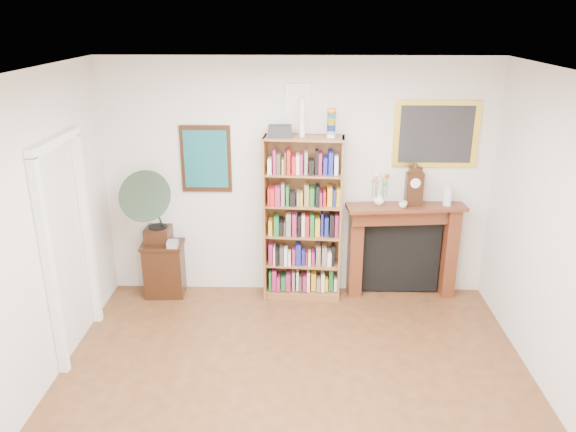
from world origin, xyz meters
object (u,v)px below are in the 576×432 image
object	(u,v)px
bookshelf	(303,210)
fireplace	(403,242)
flower_vase	(379,199)
side_cabinet	(164,269)
mantel_clock	(414,187)
gramophone	(152,203)
bottle_left	(447,195)
teacup	(403,204)
cd_stack	(173,244)
bottle_right	(449,197)

from	to	relation	value
bookshelf	fireplace	distance (m)	1.25
bookshelf	flower_vase	size ratio (longest dim) A/B	16.72
side_cabinet	mantel_clock	distance (m)	3.09
gramophone	bottle_left	distance (m)	3.35
fireplace	flower_vase	xyz separation A→B (m)	(-0.31, -0.04, 0.54)
gramophone	bottle_left	world-z (taller)	gramophone
teacup	cd_stack	bearing A→B (deg)	-178.49
cd_stack	bottle_right	world-z (taller)	bottle_right
side_cabinet	teacup	bearing A→B (deg)	-3.49
side_cabinet	flower_vase	size ratio (longest dim) A/B	4.98
bottle_left	flower_vase	bearing A→B (deg)	179.66
gramophone	cd_stack	size ratio (longest dim) A/B	7.93
bottle_right	bookshelf	bearing A→B (deg)	-179.16
gramophone	cd_stack	world-z (taller)	gramophone
side_cabinet	bottle_right	size ratio (longest dim) A/B	3.34
bookshelf	bottle_right	size ratio (longest dim) A/B	11.22
mantel_clock	bookshelf	bearing A→B (deg)	178.28
bookshelf	flower_vase	distance (m)	0.88
fireplace	teacup	world-z (taller)	teacup
mantel_clock	bottle_left	size ratio (longest dim) A/B	1.87
cd_stack	mantel_clock	bearing A→B (deg)	3.02
fireplace	bottle_left	world-z (taller)	bottle_left
side_cabinet	cd_stack	xyz separation A→B (m)	(0.15, -0.11, 0.37)
fireplace	bottle_left	xyz separation A→B (m)	(0.45, -0.04, 0.59)
bookshelf	bottle_right	bearing A→B (deg)	5.19
mantel_clock	bottle_right	distance (m)	0.42
cd_stack	bottle_right	distance (m)	3.22
gramophone	mantel_clock	xyz separation A→B (m)	(2.97, 0.13, 0.17)
flower_vase	gramophone	bearing A→B (deg)	-176.50
fireplace	bottle_left	distance (m)	0.75
gramophone	flower_vase	xyz separation A→B (m)	(2.59, 0.16, 0.02)
teacup	flower_vase	bearing A→B (deg)	158.60
side_cabinet	gramophone	size ratio (longest dim) A/B	0.70
flower_vase	bottle_right	distance (m)	0.79
mantel_clock	gramophone	bearing A→B (deg)	179.98
mantel_clock	bottle_right	xyz separation A→B (m)	(0.41, 0.01, -0.12)
side_cabinet	fireplace	bearing A→B (deg)	-0.70
mantel_clock	flower_vase	bearing A→B (deg)	173.74
bookshelf	mantel_clock	bearing A→B (deg)	5.22
cd_stack	bottle_left	bearing A→B (deg)	3.02
bookshelf	side_cabinet	bearing A→B (deg)	-175.05
bookshelf	bottle_right	xyz separation A→B (m)	(1.66, 0.02, 0.16)
gramophone	bookshelf	bearing A→B (deg)	4.79
bookshelf	bottle_left	world-z (taller)	bookshelf
side_cabinet	gramophone	world-z (taller)	gramophone
mantel_clock	teacup	size ratio (longest dim) A/B	4.65
bookshelf	side_cabinet	size ratio (longest dim) A/B	3.36
bookshelf	bottle_left	bearing A→B (deg)	5.72
bookshelf	gramophone	size ratio (longest dim) A/B	2.36
bottle_right	cd_stack	bearing A→B (deg)	-177.27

